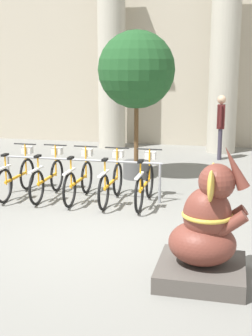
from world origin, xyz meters
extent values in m
plane|color=slate|center=(0.00, 0.00, 0.00)|extent=(60.00, 60.00, 0.00)
cube|color=#B2A893|center=(0.00, 8.60, 3.00)|extent=(20.00, 0.20, 6.00)
cylinder|color=#ADA899|center=(-1.67, 7.60, 2.50)|extent=(0.84, 0.84, 5.00)
cylinder|color=#ADA899|center=(1.67, 7.60, 2.50)|extent=(0.84, 0.84, 5.00)
cylinder|color=gray|center=(-2.32, 1.95, 0.38)|extent=(0.05, 0.05, 0.75)
cylinder|color=gray|center=(0.76, 1.95, 0.38)|extent=(0.05, 0.05, 0.75)
cylinder|color=gray|center=(-0.78, 1.95, 0.75)|extent=(3.18, 0.04, 0.04)
torus|color=black|center=(-2.07, 2.28, 0.33)|extent=(0.05, 0.65, 0.65)
torus|color=black|center=(-2.07, 1.28, 0.33)|extent=(0.05, 0.65, 0.65)
cube|color=orange|center=(-2.07, 1.78, 0.38)|extent=(0.04, 0.90, 0.04)
cube|color=silver|center=(-2.07, 1.28, 0.67)|extent=(0.06, 0.54, 0.03)
cylinder|color=orange|center=(-2.07, 1.38, 0.60)|extent=(0.03, 0.03, 0.55)
cube|color=black|center=(-2.07, 1.38, 0.90)|extent=(0.08, 0.18, 0.04)
cylinder|color=orange|center=(-2.07, 2.24, 0.64)|extent=(0.03, 0.03, 0.64)
cylinder|color=black|center=(-2.07, 2.24, 0.96)|extent=(0.48, 0.03, 0.03)
cube|color=silver|center=(-2.07, 2.34, 0.82)|extent=(0.20, 0.16, 0.14)
torus|color=black|center=(-1.42, 2.31, 0.33)|extent=(0.05, 0.65, 0.65)
torus|color=black|center=(-1.42, 1.30, 0.33)|extent=(0.05, 0.65, 0.65)
cube|color=orange|center=(-1.42, 1.81, 0.38)|extent=(0.04, 0.90, 0.04)
cube|color=silver|center=(-1.42, 1.30, 0.67)|extent=(0.06, 0.54, 0.03)
cylinder|color=orange|center=(-1.42, 1.40, 0.60)|extent=(0.03, 0.03, 0.55)
cube|color=black|center=(-1.42, 1.40, 0.90)|extent=(0.08, 0.18, 0.04)
cylinder|color=orange|center=(-1.42, 2.27, 0.64)|extent=(0.03, 0.03, 0.64)
cylinder|color=black|center=(-1.42, 2.27, 0.96)|extent=(0.48, 0.03, 0.03)
cube|color=silver|center=(-1.42, 2.37, 0.82)|extent=(0.20, 0.16, 0.14)
torus|color=black|center=(-0.78, 2.29, 0.33)|extent=(0.05, 0.65, 0.65)
torus|color=black|center=(-0.78, 1.29, 0.33)|extent=(0.05, 0.65, 0.65)
cube|color=orange|center=(-0.78, 1.79, 0.38)|extent=(0.04, 0.90, 0.04)
cube|color=silver|center=(-0.78, 1.29, 0.67)|extent=(0.06, 0.54, 0.03)
cylinder|color=orange|center=(-0.78, 1.39, 0.60)|extent=(0.03, 0.03, 0.55)
cube|color=black|center=(-0.78, 1.39, 0.90)|extent=(0.08, 0.18, 0.04)
cylinder|color=orange|center=(-0.78, 2.25, 0.64)|extent=(0.03, 0.03, 0.64)
cylinder|color=black|center=(-0.78, 2.25, 0.96)|extent=(0.48, 0.03, 0.03)
cube|color=silver|center=(-0.78, 2.35, 0.82)|extent=(0.20, 0.16, 0.14)
torus|color=black|center=(-0.13, 2.28, 0.33)|extent=(0.05, 0.65, 0.65)
torus|color=black|center=(-0.13, 1.28, 0.33)|extent=(0.05, 0.65, 0.65)
cube|color=orange|center=(-0.13, 1.78, 0.38)|extent=(0.04, 0.90, 0.04)
cube|color=silver|center=(-0.13, 1.28, 0.67)|extent=(0.06, 0.54, 0.03)
cylinder|color=orange|center=(-0.13, 1.38, 0.60)|extent=(0.03, 0.03, 0.55)
cube|color=black|center=(-0.13, 1.38, 0.90)|extent=(0.08, 0.18, 0.04)
cylinder|color=orange|center=(-0.13, 2.24, 0.64)|extent=(0.03, 0.03, 0.64)
cylinder|color=black|center=(-0.13, 2.24, 0.96)|extent=(0.48, 0.03, 0.03)
cube|color=silver|center=(-0.13, 2.34, 0.82)|extent=(0.20, 0.16, 0.14)
torus|color=black|center=(0.51, 2.27, 0.33)|extent=(0.05, 0.65, 0.65)
torus|color=black|center=(0.51, 1.27, 0.33)|extent=(0.05, 0.65, 0.65)
cube|color=orange|center=(0.51, 1.77, 0.38)|extent=(0.04, 0.90, 0.04)
cube|color=silver|center=(0.51, 1.27, 0.67)|extent=(0.06, 0.54, 0.03)
cylinder|color=orange|center=(0.51, 1.37, 0.60)|extent=(0.03, 0.03, 0.55)
cube|color=black|center=(0.51, 1.37, 0.90)|extent=(0.08, 0.18, 0.04)
cylinder|color=orange|center=(0.51, 2.23, 0.64)|extent=(0.03, 0.03, 0.64)
cylinder|color=black|center=(0.51, 2.23, 0.96)|extent=(0.48, 0.03, 0.03)
cube|color=silver|center=(0.51, 2.33, 0.82)|extent=(0.20, 0.16, 0.14)
cube|color=#4C4742|center=(1.77, -1.12, 0.10)|extent=(1.04, 1.04, 0.21)
ellipsoid|color=brown|center=(1.77, -1.12, 0.47)|extent=(0.80, 0.71, 0.52)
ellipsoid|color=brown|center=(1.82, -1.12, 0.82)|extent=(0.57, 0.52, 0.66)
sphere|color=brown|center=(1.91, -1.12, 1.22)|extent=(0.42, 0.42, 0.42)
ellipsoid|color=gold|center=(1.85, -0.90, 1.22)|extent=(0.08, 0.30, 0.36)
ellipsoid|color=gold|center=(1.85, -1.33, 1.22)|extent=(0.08, 0.30, 0.36)
cone|color=brown|center=(2.10, -1.12, 1.40)|extent=(0.36, 0.15, 0.53)
cylinder|color=brown|center=(2.08, -1.00, 0.75)|extent=(0.42, 0.14, 0.37)
cylinder|color=brown|center=(2.08, -1.24, 0.75)|extent=(0.42, 0.14, 0.37)
torus|color=gold|center=(1.82, -1.12, 0.82)|extent=(0.60, 0.60, 0.05)
cylinder|color=#383342|center=(1.68, 6.53, 0.43)|extent=(0.11, 0.11, 0.85)
cylinder|color=#383342|center=(1.68, 6.36, 0.43)|extent=(0.11, 0.11, 0.85)
cube|color=#4C1919|center=(1.68, 6.45, 1.17)|extent=(0.20, 0.32, 0.64)
sphere|color=tan|center=(1.68, 6.45, 1.63)|extent=(0.23, 0.23, 0.23)
cylinder|color=#4C1919|center=(1.68, 6.65, 1.20)|extent=(0.07, 0.07, 0.58)
cylinder|color=#4C1919|center=(1.68, 6.25, 1.20)|extent=(0.07, 0.07, 0.58)
cylinder|color=#4C4C4C|center=(-0.08, 3.79, 0.20)|extent=(0.59, 0.59, 0.39)
cylinder|color=brown|center=(-0.08, 3.79, 1.07)|extent=(0.10, 0.10, 1.36)
sphere|color=#1E4C23|center=(-0.08, 3.79, 2.43)|extent=(1.70, 1.70, 1.70)
camera|label=1|loc=(2.09, -6.40, 2.53)|focal=50.00mm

